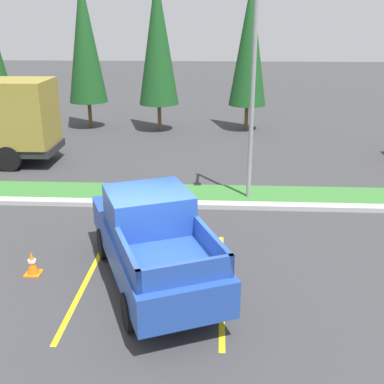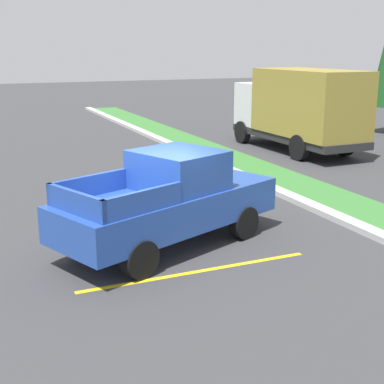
% 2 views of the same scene
% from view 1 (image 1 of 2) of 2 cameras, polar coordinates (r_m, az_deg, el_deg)
% --- Properties ---
extents(ground_plane, '(120.00, 120.00, 0.00)m').
position_cam_1_polar(ground_plane, '(10.70, -4.63, -11.77)').
color(ground_plane, '#38383A').
extents(parking_line_near, '(0.12, 4.80, 0.01)m').
position_cam_1_polar(parking_line_near, '(11.35, -12.53, -10.21)').
color(parking_line_near, yellow).
rests_on(parking_line_near, ground).
extents(parking_line_far, '(0.12, 4.80, 0.01)m').
position_cam_1_polar(parking_line_far, '(10.96, 3.58, -10.89)').
color(parking_line_far, yellow).
rests_on(parking_line_far, ground).
extents(curb_strip, '(56.00, 0.40, 0.15)m').
position_cam_1_polar(curb_strip, '(15.12, -2.17, -1.48)').
color(curb_strip, '#B2B2AD').
rests_on(curb_strip, ground).
extents(grass_median, '(56.00, 1.80, 0.06)m').
position_cam_1_polar(grass_median, '(16.16, -1.81, -0.19)').
color(grass_median, '#387533').
rests_on(grass_median, ground).
extents(pickup_truck_main, '(3.73, 5.54, 2.10)m').
position_cam_1_polar(pickup_truck_main, '(10.60, -4.85, -5.69)').
color(pickup_truck_main, black).
rests_on(pickup_truck_main, ground).
extents(street_light, '(0.24, 1.49, 6.66)m').
position_cam_1_polar(street_light, '(14.88, 7.43, 13.17)').
color(street_light, gray).
rests_on(street_light, ground).
extents(cypress_tree_left_inner, '(2.04, 2.04, 7.84)m').
position_cam_1_polar(cypress_tree_left_inner, '(26.39, -12.84, 17.46)').
color(cypress_tree_left_inner, brown).
rests_on(cypress_tree_left_inner, ground).
extents(cypress_tree_center, '(2.06, 2.06, 7.93)m').
position_cam_1_polar(cypress_tree_center, '(25.09, -4.16, 17.89)').
color(cypress_tree_center, brown).
rests_on(cypress_tree_center, ground).
extents(cypress_tree_right_inner, '(1.95, 1.95, 7.50)m').
position_cam_1_polar(cypress_tree_right_inner, '(25.35, 6.92, 17.25)').
color(cypress_tree_right_inner, brown).
rests_on(cypress_tree_right_inner, ground).
extents(traffic_cone, '(0.36, 0.36, 0.60)m').
position_cam_1_polar(traffic_cone, '(11.75, -18.71, -8.14)').
color(traffic_cone, orange).
rests_on(traffic_cone, ground).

